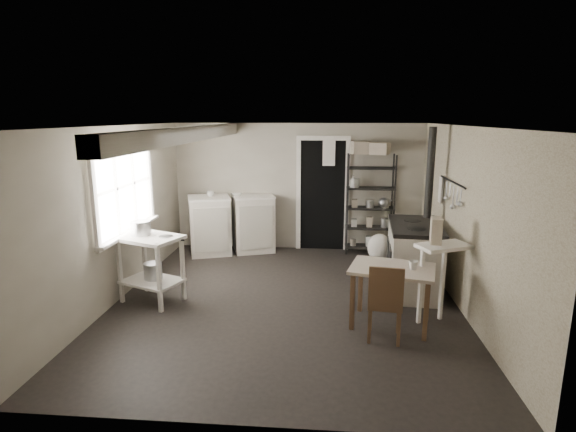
# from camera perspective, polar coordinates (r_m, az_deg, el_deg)

# --- Properties ---
(floor) EXTENTS (5.00, 5.00, 0.00)m
(floor) POSITION_cam_1_polar(r_m,az_deg,el_deg) (6.12, -0.24, -10.73)
(floor) COLOR black
(floor) RESTS_ON ground
(ceiling) EXTENTS (5.00, 5.00, 0.00)m
(ceiling) POSITION_cam_1_polar(r_m,az_deg,el_deg) (5.62, -0.26, 11.36)
(ceiling) COLOR white
(ceiling) RESTS_ON wall_back
(wall_back) EXTENTS (4.50, 0.02, 2.30)m
(wall_back) POSITION_cam_1_polar(r_m,az_deg,el_deg) (8.21, 1.28, 3.67)
(wall_back) COLOR #ADA493
(wall_back) RESTS_ON ground
(wall_front) EXTENTS (4.50, 0.02, 2.30)m
(wall_front) POSITION_cam_1_polar(r_m,az_deg,el_deg) (3.38, -4.00, -9.50)
(wall_front) COLOR #ADA493
(wall_front) RESTS_ON ground
(wall_left) EXTENTS (0.02, 5.00, 2.30)m
(wall_left) POSITION_cam_1_polar(r_m,az_deg,el_deg) (6.36, -20.89, 0.22)
(wall_left) COLOR #ADA493
(wall_left) RESTS_ON ground
(wall_right) EXTENTS (0.02, 5.00, 2.30)m
(wall_right) POSITION_cam_1_polar(r_m,az_deg,el_deg) (6.00, 21.69, -0.54)
(wall_right) COLOR #ADA493
(wall_right) RESTS_ON ground
(window) EXTENTS (0.12, 1.76, 1.28)m
(window) POSITION_cam_1_polar(r_m,az_deg,el_deg) (6.46, -20.14, 3.63)
(window) COLOR white
(window) RESTS_ON wall_left
(doorway) EXTENTS (0.96, 0.10, 2.08)m
(doorway) POSITION_cam_1_polar(r_m,az_deg,el_deg) (8.19, 4.41, 2.55)
(doorway) COLOR white
(doorway) RESTS_ON ground
(ceiling_beam) EXTENTS (0.18, 5.00, 0.18)m
(ceiling_beam) POSITION_cam_1_polar(r_m,az_deg,el_deg) (5.85, -12.24, 10.15)
(ceiling_beam) COLOR white
(ceiling_beam) RESTS_ON ceiling
(wallpaper_panel) EXTENTS (0.01, 5.00, 2.30)m
(wallpaper_panel) POSITION_cam_1_polar(r_m,az_deg,el_deg) (6.00, 21.60, -0.54)
(wallpaper_panel) COLOR #BAB197
(wallpaper_panel) RESTS_ON wall_right
(utensil_rail) EXTENTS (0.06, 1.20, 0.44)m
(utensil_rail) POSITION_cam_1_polar(r_m,az_deg,el_deg) (6.48, 19.96, 4.11)
(utensil_rail) COLOR #B1B1B3
(utensil_rail) RESTS_ON wall_right
(prep_table) EXTENTS (0.94, 0.82, 0.90)m
(prep_table) POSITION_cam_1_polar(r_m,az_deg,el_deg) (6.24, -16.91, -6.87)
(prep_table) COLOR white
(prep_table) RESTS_ON ground
(stockpot) EXTENTS (0.29, 0.29, 0.28)m
(stockpot) POSITION_cam_1_polar(r_m,az_deg,el_deg) (6.20, -18.17, -1.86)
(stockpot) COLOR #B1B1B3
(stockpot) RESTS_ON prep_table
(saucepan) EXTENTS (0.23, 0.23, 0.10)m
(saucepan) POSITION_cam_1_polar(r_m,az_deg,el_deg) (6.04, -15.21, -2.94)
(saucepan) COLOR #B1B1B3
(saucepan) RESTS_ON prep_table
(bucket) EXTENTS (0.29, 0.29, 0.26)m
(bucket) POSITION_cam_1_polar(r_m,az_deg,el_deg) (6.28, -16.76, -6.88)
(bucket) COLOR #B1B1B3
(bucket) RESTS_ON prep_table
(base_cabinets) EXTENTS (1.70, 1.13, 1.03)m
(base_cabinets) POSITION_cam_1_polar(r_m,az_deg,el_deg) (8.19, -7.14, -1.37)
(base_cabinets) COLOR beige
(base_cabinets) RESTS_ON ground
(mixing_bowl) EXTENTS (0.32, 0.32, 0.06)m
(mixing_bowl) POSITION_cam_1_polar(r_m,az_deg,el_deg) (8.04, -6.56, 1.97)
(mixing_bowl) COLOR silver
(mixing_bowl) RESTS_ON base_cabinets
(counter_cup) EXTENTS (0.13, 0.13, 0.10)m
(counter_cup) POSITION_cam_1_polar(r_m,az_deg,el_deg) (8.08, -9.80, 2.03)
(counter_cup) COLOR silver
(counter_cup) RESTS_ON base_cabinets
(shelf_rack) EXTENTS (0.84, 0.33, 1.78)m
(shelf_rack) POSITION_cam_1_polar(r_m,az_deg,el_deg) (8.08, 10.38, 1.88)
(shelf_rack) COLOR black
(shelf_rack) RESTS_ON ground
(shelf_jar) EXTENTS (0.10, 0.10, 0.21)m
(shelf_jar) POSITION_cam_1_polar(r_m,az_deg,el_deg) (8.01, 8.26, 4.97)
(shelf_jar) COLOR silver
(shelf_jar) RESTS_ON shelf_rack
(storage_box_a) EXTENTS (0.35, 0.32, 0.21)m
(storage_box_a) POSITION_cam_1_polar(r_m,az_deg,el_deg) (7.95, 9.28, 9.46)
(storage_box_a) COLOR beige
(storage_box_a) RESTS_ON shelf_rack
(storage_box_b) EXTENTS (0.39, 0.38, 0.20)m
(storage_box_b) POSITION_cam_1_polar(r_m,az_deg,el_deg) (7.91, 11.62, 9.21)
(storage_box_b) COLOR beige
(storage_box_b) RESTS_ON shelf_rack
(stove) EXTENTS (0.77, 1.27, 0.96)m
(stove) POSITION_cam_1_polar(r_m,az_deg,el_deg) (6.55, 15.65, -5.49)
(stove) COLOR beige
(stove) RESTS_ON ground
(stovepipe) EXTENTS (0.13, 0.13, 1.37)m
(stovepipe) POSITION_cam_1_polar(r_m,az_deg,el_deg) (6.78, 17.58, 4.96)
(stovepipe) COLOR black
(stovepipe) RESTS_ON stove
(side_ledge) EXTENTS (0.70, 0.56, 0.95)m
(side_ledge) POSITION_cam_1_polar(r_m,az_deg,el_deg) (5.74, 18.81, -8.40)
(side_ledge) COLOR white
(side_ledge) RESTS_ON ground
(oats_box) EXTENTS (0.15, 0.22, 0.31)m
(oats_box) POSITION_cam_1_polar(r_m,az_deg,el_deg) (5.59, 18.23, -2.69)
(oats_box) COLOR beige
(oats_box) RESTS_ON side_ledge
(work_table) EXTENTS (1.08, 0.87, 0.72)m
(work_table) POSITION_cam_1_polar(r_m,az_deg,el_deg) (5.46, 12.97, -9.69)
(work_table) COLOR beige
(work_table) RESTS_ON ground
(table_cup) EXTENTS (0.11, 0.11, 0.10)m
(table_cup) POSITION_cam_1_polar(r_m,az_deg,el_deg) (5.30, 15.63, -5.60)
(table_cup) COLOR silver
(table_cup) RESTS_ON work_table
(chair) EXTENTS (0.41, 0.43, 0.88)m
(chair) POSITION_cam_1_polar(r_m,az_deg,el_deg) (5.09, 12.27, -10.04)
(chair) COLOR #523623
(chair) RESTS_ON ground
(flour_sack) EXTENTS (0.47, 0.42, 0.48)m
(flour_sack) POSITION_cam_1_polar(r_m,az_deg,el_deg) (7.79, 11.52, -3.94)
(flour_sack) COLOR white
(flour_sack) RESTS_ON ground
(floor_crock) EXTENTS (0.13, 0.13, 0.16)m
(floor_crock) POSITION_cam_1_polar(r_m,az_deg,el_deg) (6.17, 12.82, -10.08)
(floor_crock) COLOR silver
(floor_crock) RESTS_ON ground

